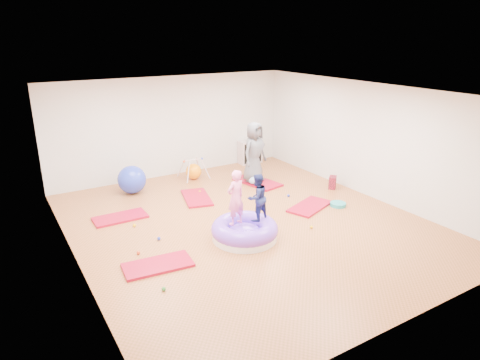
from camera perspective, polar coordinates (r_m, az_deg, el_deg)
room at (r=8.82m, az=1.01°, el=2.53°), size 7.01×8.01×2.81m
gym_mat_front_left at (r=7.82m, az=-10.88°, el=-11.07°), size 1.25×0.71×0.05m
gym_mat_mid_left at (r=9.88m, az=-15.68°, el=-4.84°), size 1.15×0.58×0.05m
gym_mat_center_back at (r=10.69m, az=-5.80°, el=-2.35°), size 0.89×1.32×0.05m
gym_mat_right at (r=10.24m, az=9.29°, el=-3.50°), size 1.33×0.99×0.05m
gym_mat_rear_right at (r=11.74m, az=2.33°, el=-0.26°), size 0.93×1.45×0.06m
inflatable_cushion at (r=8.58m, az=0.62°, el=-6.82°), size 1.34×1.34×0.42m
child_pink at (r=8.23m, az=-0.59°, el=-2.04°), size 0.45×0.34×1.12m
child_navy at (r=8.44m, az=2.30°, el=-2.04°), size 0.53×0.45×0.97m
adult_caregiver at (r=11.52m, az=1.91°, el=3.76°), size 0.92×0.75×1.63m
infant at (r=11.44m, az=2.11°, el=-0.06°), size 0.36×0.37×0.21m
ball_pit_balls at (r=9.09m, az=-4.79°, el=-6.23°), size 4.30×3.74×0.07m
exercise_ball_blue at (r=11.24m, az=-14.22°, el=0.05°), size 0.72×0.72×0.72m
exercise_ball_orange at (r=12.07m, az=-6.20°, el=1.15°), size 0.44×0.44×0.44m
infant_play_gym at (r=12.04m, az=-6.25°, el=1.89°), size 0.74×0.70×0.56m
cube_shelf at (r=13.46m, az=1.35°, el=3.77°), size 0.72×0.36×0.72m
balance_disc at (r=10.44m, az=12.95°, el=-3.19°), size 0.37×0.37×0.08m
backpack at (r=11.55m, az=12.23°, el=-0.31°), size 0.33×0.32×0.33m
yellow_toy at (r=8.34m, az=0.11°, el=-8.74°), size 0.22×0.22×0.03m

